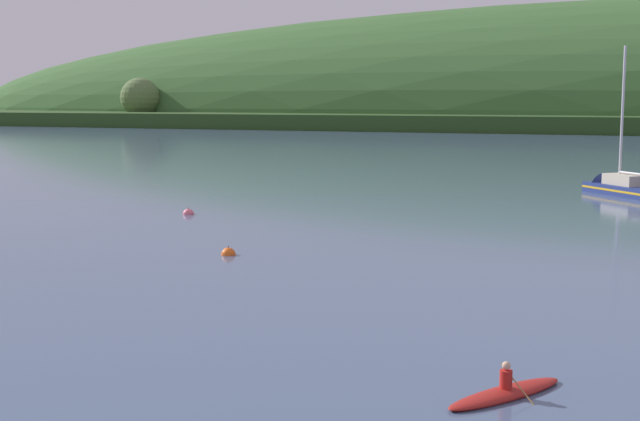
{
  "coord_description": "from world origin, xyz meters",
  "views": [
    {
      "loc": [
        14.39,
        -9.42,
        7.51
      ],
      "look_at": [
        -3.71,
        31.11,
        1.72
      ],
      "focal_mm": 48.55,
      "sensor_mm": 36.0,
      "label": 1
    }
  ],
  "objects_px": {
    "mooring_buoy_midchannel": "(228,255)",
    "canoe_with_paddler": "(506,393)",
    "sailboat_near_mooring": "(618,190)",
    "mooring_buoy_foreground": "(188,214)"
  },
  "relations": [
    {
      "from": "canoe_with_paddler",
      "to": "mooring_buoy_midchannel",
      "type": "bearing_deg",
      "value": 78.92
    },
    {
      "from": "mooring_buoy_foreground",
      "to": "mooring_buoy_midchannel",
      "type": "distance_m",
      "value": 15.18
    },
    {
      "from": "canoe_with_paddler",
      "to": "mooring_buoy_foreground",
      "type": "xyz_separation_m",
      "value": [
        -26.18,
        26.1,
        -0.1
      ]
    },
    {
      "from": "mooring_buoy_midchannel",
      "to": "sailboat_near_mooring",
      "type": "bearing_deg",
      "value": 67.82
    },
    {
      "from": "sailboat_near_mooring",
      "to": "mooring_buoy_midchannel",
      "type": "height_order",
      "value": "sailboat_near_mooring"
    },
    {
      "from": "sailboat_near_mooring",
      "to": "mooring_buoy_foreground",
      "type": "xyz_separation_m",
      "value": [
        -24.33,
        -24.16,
        -0.32
      ]
    },
    {
      "from": "sailboat_near_mooring",
      "to": "canoe_with_paddler",
      "type": "distance_m",
      "value": 50.3
    },
    {
      "from": "mooring_buoy_midchannel",
      "to": "canoe_with_paddler",
      "type": "bearing_deg",
      "value": -41.32
    },
    {
      "from": "sailboat_near_mooring",
      "to": "mooring_buoy_foreground",
      "type": "relative_size",
      "value": 15.7
    },
    {
      "from": "sailboat_near_mooring",
      "to": "mooring_buoy_midchannel",
      "type": "relative_size",
      "value": 16.17
    }
  ]
}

